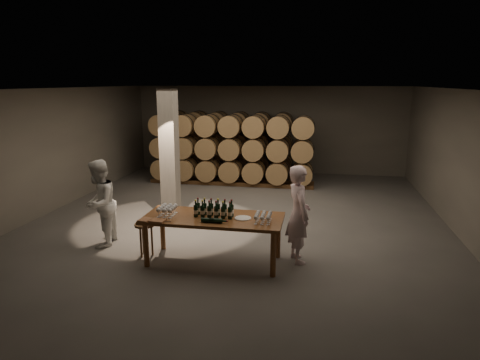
% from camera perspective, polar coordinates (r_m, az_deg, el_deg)
% --- Properties ---
extents(room, '(12.00, 12.00, 12.00)m').
position_cam_1_polar(room, '(10.90, -9.38, 3.52)').
color(room, '#585552').
rests_on(room, ground).
extents(tasting_table, '(2.60, 1.10, 0.90)m').
position_cam_1_polar(tasting_table, '(8.06, -3.57, -5.62)').
color(tasting_table, brown).
rests_on(tasting_table, ground).
extents(barrel_stack_back, '(4.70, 0.95, 2.31)m').
position_cam_1_polar(barrel_stack_back, '(15.60, -1.53, 5.03)').
color(barrel_stack_back, brown).
rests_on(barrel_stack_back, ground).
extents(barrel_stack_front, '(5.48, 0.95, 2.31)m').
position_cam_1_polar(barrel_stack_front, '(14.17, -1.17, 4.21)').
color(barrel_stack_front, brown).
rests_on(barrel_stack_front, ground).
extents(bottle_cluster, '(0.73, 0.23, 0.33)m').
position_cam_1_polar(bottle_cluster, '(8.00, -3.52, -4.10)').
color(bottle_cluster, black).
rests_on(bottle_cluster, tasting_table).
extents(lying_bottles, '(0.49, 0.09, 0.09)m').
position_cam_1_polar(lying_bottles, '(7.69, -3.69, -5.41)').
color(lying_bottles, black).
rests_on(lying_bottles, tasting_table).
extents(glass_cluster_left, '(0.31, 0.42, 0.19)m').
position_cam_1_polar(glass_cluster_left, '(8.20, -9.69, -3.73)').
color(glass_cluster_left, silver).
rests_on(glass_cluster_left, tasting_table).
extents(glass_cluster_right, '(0.30, 0.41, 0.16)m').
position_cam_1_polar(glass_cluster_right, '(7.73, 3.10, -4.75)').
color(glass_cluster_right, silver).
rests_on(glass_cluster_right, tasting_table).
extents(plate, '(0.31, 0.31, 0.02)m').
position_cam_1_polar(plate, '(7.91, 0.39, -5.10)').
color(plate, white).
rests_on(plate, tasting_table).
extents(notebook_near, '(0.29, 0.24, 0.03)m').
position_cam_1_polar(notebook_near, '(7.89, -10.90, -5.35)').
color(notebook_near, brown).
rests_on(notebook_near, tasting_table).
extents(notebook_corner, '(0.23, 0.27, 0.02)m').
position_cam_1_polar(notebook_corner, '(8.01, -12.53, -5.17)').
color(notebook_corner, brown).
rests_on(notebook_corner, tasting_table).
extents(pen, '(0.13, 0.05, 0.01)m').
position_cam_1_polar(pen, '(7.83, -9.68, -5.51)').
color(pen, black).
rests_on(pen, tasting_table).
extents(stool, '(0.39, 0.39, 0.65)m').
position_cam_1_polar(stool, '(8.64, -12.58, -6.46)').
color(stool, brown).
rests_on(stool, ground).
extents(person_man, '(0.67, 0.80, 1.87)m').
position_cam_1_polar(person_man, '(8.13, 7.80, -4.53)').
color(person_man, white).
rests_on(person_man, ground).
extents(person_woman, '(0.81, 0.97, 1.82)m').
position_cam_1_polar(person_woman, '(9.29, -18.24, -2.99)').
color(person_woman, white).
rests_on(person_woman, ground).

